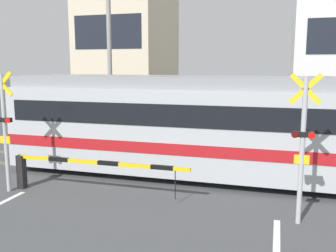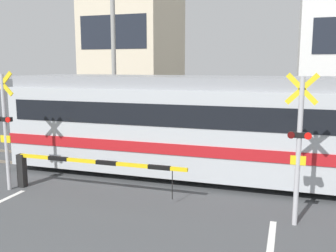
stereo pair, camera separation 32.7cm
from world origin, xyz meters
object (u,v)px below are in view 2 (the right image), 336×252
Objects in this scene: commuter_train at (270,126)px; crossing_signal_left at (5,126)px; crossing_barrier_near at (68,166)px; crossing_signal_right at (299,143)px; pedestrian at (208,119)px; crossing_barrier_far at (245,138)px.

crossing_signal_left reaches higher than commuter_train.
crossing_signal_right is at bearing -3.10° from crossing_barrier_near.
crossing_signal_right is 2.16× the size of pedestrian.
commuter_train is 5.96m from crossing_barrier_near.
commuter_train is 3.12m from crossing_barrier_far.
crossing_barrier_far is 1.51× the size of crossing_signal_left.
crossing_barrier_near is at bearing -151.96° from commuter_train.
crossing_signal_left is (-6.95, -3.09, 0.15)m from commuter_train.
crossing_barrier_near is at bearing -101.50° from pedestrian.
commuter_train is 7.61m from crossing_signal_left.
crossing_signal_left is 10.51m from pedestrian.
pedestrian is (3.69, 9.79, -0.97)m from crossing_signal_left.
crossing_signal_right is 10.63m from pedestrian.
pedestrian reaches higher than crossing_barrier_near.
crossing_barrier_near is 1.51× the size of crossing_signal_left.
commuter_train is 4.92× the size of crossing_signal_right.
pedestrian is at bearing 78.50° from crossing_barrier_near.
crossing_barrier_far is (-1.01, 2.80, -0.93)m from commuter_train.
crossing_signal_left is 1.00× the size of crossing_signal_right.
crossing_signal_right reaches higher than crossing_barrier_near.
commuter_train is 4.92× the size of crossing_signal_left.
crossing_signal_left is (-5.95, -5.89, 1.09)m from crossing_barrier_far.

